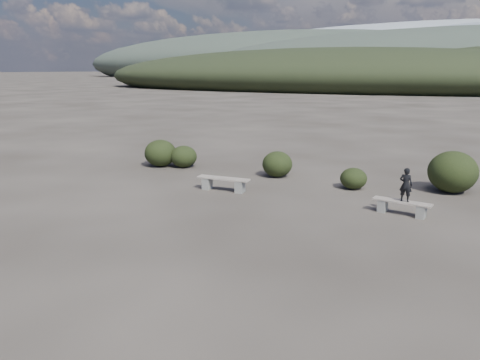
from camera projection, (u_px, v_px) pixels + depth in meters
The scene contains 10 objects.
ground at pixel (195, 260), 10.82m from camera, with size 1200.00×1200.00×0.00m, color #2A2520.
bench_left at pixel (223, 183), 16.91m from camera, with size 1.98×0.56×0.49m.
bench_right at pixel (402, 206), 14.13m from camera, with size 1.76×0.56×0.43m.
seated_person at pixel (406, 185), 13.94m from camera, with size 0.38×0.25×1.03m, color black.
shrub_a at pixel (184, 157), 20.96m from camera, with size 1.19×1.19×0.97m, color black.
shrub_b at pixel (277, 164), 19.08m from camera, with size 1.23×1.23×1.05m, color black.
shrub_c at pixel (353, 178), 17.17m from camera, with size 0.98×0.98×0.78m, color black.
shrub_d at pixel (453, 172), 16.63m from camera, with size 1.70×1.70×1.49m, color black.
shrub_f at pixel (160, 153), 21.15m from camera, with size 1.43×1.43×1.21m, color black.
mountain_ridges at pixel (464, 59), 305.46m from camera, with size 500.00×400.00×56.00m.
Camera 1 is at (5.51, -8.52, 4.31)m, focal length 35.00 mm.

